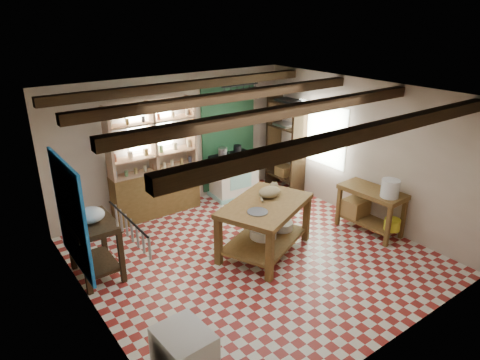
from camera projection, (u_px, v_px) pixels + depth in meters
floor at (253, 256)px, 6.93m from camera, size 5.00×5.00×0.02m
ceiling at (255, 95)px, 5.96m from camera, size 5.00×5.00×0.02m
wall_back at (175, 142)px, 8.32m from camera, size 5.00×0.04×2.60m
wall_front at (397, 252)px, 4.58m from camera, size 5.00×0.04×2.60m
wall_left at (88, 228)px, 5.08m from camera, size 0.04×5.00×2.60m
wall_right at (361, 151)px, 7.82m from camera, size 0.04×5.00×2.60m
ceiling_beams at (255, 103)px, 6.01m from camera, size 5.00×3.80×0.15m
blue_wall_patch at (71, 215)px, 5.84m from camera, size 0.04×1.40×1.60m
green_wall_patch at (228, 135)px, 9.00m from camera, size 1.30×0.04×2.30m
window_back at (150, 127)px, 7.88m from camera, size 0.90×0.02×0.80m
window_right at (321, 134)px, 8.52m from camera, size 0.02×1.30×1.20m
utensil_rail at (129, 230)px, 4.03m from camera, size 0.06×0.90×0.28m
pot_rack at (240, 94)px, 8.34m from camera, size 0.86×0.12×0.36m
shelving_unit at (154, 160)px, 7.95m from camera, size 1.70×0.34×2.20m
tall_rack at (286, 145)px, 9.16m from camera, size 0.40×0.86×2.00m
work_table at (265, 228)px, 6.90m from camera, size 1.81×1.54×0.87m
stove at (233, 176)px, 9.00m from camera, size 0.96×0.69×0.89m
prep_table at (95, 249)px, 6.26m from camera, size 0.62×0.89×0.90m
right_counter at (370, 211)px, 7.55m from camera, size 0.63×1.16×0.81m
cat at (270, 192)px, 6.93m from camera, size 0.49×0.46×0.18m
steel_tray at (258, 212)px, 6.43m from camera, size 0.41×0.41×0.02m
basin_large at (263, 232)px, 7.01m from camera, size 0.58×0.58×0.15m
basin_small at (282, 225)px, 7.26m from camera, size 0.49×0.49×0.13m
kettle_left at (223, 153)px, 8.68m from camera, size 0.20×0.20×0.21m
kettle_right at (237, 150)px, 8.85m from camera, size 0.18×0.18×0.21m
enamel_bowl at (90, 215)px, 6.06m from camera, size 0.41×0.41×0.20m
white_bucket at (390, 188)px, 7.06m from camera, size 0.32×0.32×0.30m
wicker_basket at (356, 207)px, 7.78m from camera, size 0.46×0.38×0.31m
yellow_tub at (392, 224)px, 7.26m from camera, size 0.28×0.28×0.20m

